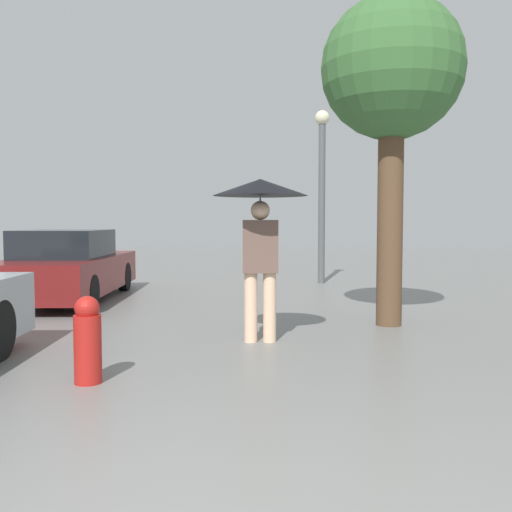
% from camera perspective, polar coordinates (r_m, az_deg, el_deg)
% --- Properties ---
extents(pedestrian, '(1.12, 1.12, 1.94)m').
position_cam_1_polar(pedestrian, '(6.74, 0.43, 4.44)').
color(pedestrian, beige).
rests_on(pedestrian, ground_plane).
extents(parked_car_farthest, '(1.66, 4.30, 1.29)m').
position_cam_1_polar(parked_car_farthest, '(11.05, -18.28, -1.10)').
color(parked_car_farthest, maroon).
rests_on(parked_car_farthest, ground_plane).
extents(tree, '(1.93, 1.93, 4.48)m').
position_cam_1_polar(tree, '(8.30, 13.45, 17.19)').
color(tree, brown).
rests_on(tree, ground_plane).
extents(street_lamp, '(0.34, 0.34, 4.00)m').
position_cam_1_polar(street_lamp, '(13.41, 6.60, 7.73)').
color(street_lamp, '#515456').
rests_on(street_lamp, ground_plane).
extents(fire_hydrant, '(0.24, 0.24, 0.78)m').
position_cam_1_polar(fire_hydrant, '(5.32, -16.49, -8.06)').
color(fire_hydrant, '#B21E19').
rests_on(fire_hydrant, ground_plane).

